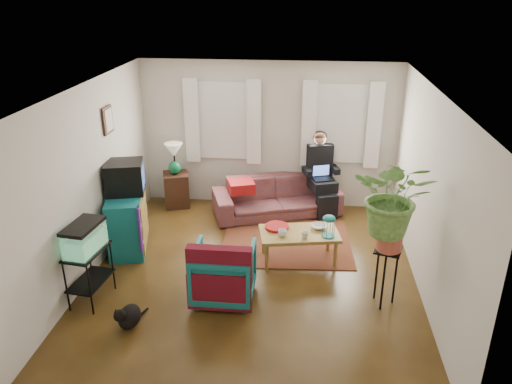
# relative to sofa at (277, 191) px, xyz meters

# --- Properties ---
(floor) EXTENTS (4.50, 5.00, 0.01)m
(floor) POSITION_rel_sofa_xyz_m (-0.19, -2.05, -0.43)
(floor) COLOR #4F2B14
(floor) RESTS_ON ground
(ceiling) EXTENTS (4.50, 5.00, 0.01)m
(ceiling) POSITION_rel_sofa_xyz_m (-0.19, -2.05, 2.17)
(ceiling) COLOR white
(ceiling) RESTS_ON wall_back
(wall_back) EXTENTS (4.50, 0.01, 2.60)m
(wall_back) POSITION_rel_sofa_xyz_m (-0.19, 0.45, 0.87)
(wall_back) COLOR silver
(wall_back) RESTS_ON floor
(wall_front) EXTENTS (4.50, 0.01, 2.60)m
(wall_front) POSITION_rel_sofa_xyz_m (-0.19, -4.55, 0.87)
(wall_front) COLOR silver
(wall_front) RESTS_ON floor
(wall_left) EXTENTS (0.01, 5.00, 2.60)m
(wall_left) POSITION_rel_sofa_xyz_m (-2.44, -2.05, 0.87)
(wall_left) COLOR silver
(wall_left) RESTS_ON floor
(wall_right) EXTENTS (0.01, 5.00, 2.60)m
(wall_right) POSITION_rel_sofa_xyz_m (2.06, -2.05, 0.87)
(wall_right) COLOR silver
(wall_right) RESTS_ON floor
(window_left) EXTENTS (1.08, 0.04, 1.38)m
(window_left) POSITION_rel_sofa_xyz_m (-0.99, 0.43, 1.12)
(window_left) COLOR white
(window_left) RESTS_ON wall_back
(window_right) EXTENTS (1.08, 0.04, 1.38)m
(window_right) POSITION_rel_sofa_xyz_m (1.06, 0.43, 1.12)
(window_right) COLOR white
(window_right) RESTS_ON wall_back
(curtains_left) EXTENTS (1.36, 0.06, 1.50)m
(curtains_left) POSITION_rel_sofa_xyz_m (-0.99, 0.35, 1.12)
(curtains_left) COLOR white
(curtains_left) RESTS_ON wall_back
(curtains_right) EXTENTS (1.36, 0.06, 1.50)m
(curtains_right) POSITION_rel_sofa_xyz_m (1.06, 0.35, 1.12)
(curtains_right) COLOR white
(curtains_right) RESTS_ON wall_back
(picture_frame) EXTENTS (0.04, 0.32, 0.40)m
(picture_frame) POSITION_rel_sofa_xyz_m (-2.41, -1.20, 1.52)
(picture_frame) COLOR #3D2616
(picture_frame) RESTS_ON wall_left
(area_rug) EXTENTS (2.09, 1.72, 0.01)m
(area_rug) POSITION_rel_sofa_xyz_m (0.23, -1.07, -0.42)
(area_rug) COLOR maroon
(area_rug) RESTS_ON floor
(sofa) EXTENTS (2.35, 1.52, 0.86)m
(sofa) POSITION_rel_sofa_xyz_m (0.00, 0.00, 0.00)
(sofa) COLOR brown
(sofa) RESTS_ON floor
(seated_person) EXTENTS (0.74, 0.81, 1.31)m
(seated_person) POSITION_rel_sofa_xyz_m (0.75, 0.25, 0.22)
(seated_person) COLOR black
(seated_person) RESTS_ON sofa
(side_table) EXTENTS (0.54, 0.54, 0.63)m
(side_table) POSITION_rel_sofa_xyz_m (-1.84, 0.14, -0.11)
(side_table) COLOR #3A1F15
(side_table) RESTS_ON floor
(table_lamp) EXTENTS (0.41, 0.41, 0.57)m
(table_lamp) POSITION_rel_sofa_xyz_m (-1.84, 0.14, 0.47)
(table_lamp) COLOR white
(table_lamp) RESTS_ON side_table
(dresser) EXTENTS (0.72, 1.08, 0.89)m
(dresser) POSITION_rel_sofa_xyz_m (-2.18, -1.48, 0.02)
(dresser) COLOR #135173
(dresser) RESTS_ON floor
(crt_tv) EXTENTS (0.65, 0.61, 0.48)m
(crt_tv) POSITION_rel_sofa_xyz_m (-2.19, -1.38, 0.70)
(crt_tv) COLOR black
(crt_tv) RESTS_ON dresser
(aquarium_stand) EXTENTS (0.44, 0.68, 0.72)m
(aquarium_stand) POSITION_rel_sofa_xyz_m (-2.19, -2.85, -0.07)
(aquarium_stand) COLOR black
(aquarium_stand) RESTS_ON floor
(aquarium) EXTENTS (0.39, 0.62, 0.38)m
(aquarium) POSITION_rel_sofa_xyz_m (-2.19, -2.85, 0.48)
(aquarium) COLOR #7FD899
(aquarium) RESTS_ON aquarium_stand
(black_cat) EXTENTS (0.37, 0.45, 0.33)m
(black_cat) POSITION_rel_sofa_xyz_m (-1.53, -3.33, -0.26)
(black_cat) COLOR black
(black_cat) RESTS_ON floor
(armchair) EXTENTS (0.78, 0.73, 0.79)m
(armchair) POSITION_rel_sofa_xyz_m (-0.51, -2.61, -0.03)
(armchair) COLOR #135D72
(armchair) RESTS_ON floor
(serape_throw) EXTENTS (0.80, 0.19, 0.65)m
(serape_throw) POSITION_rel_sofa_xyz_m (-0.50, -2.91, 0.13)
(serape_throw) COLOR #9E0A0A
(serape_throw) RESTS_ON armchair
(coffee_table) EXTENTS (1.23, 0.82, 0.47)m
(coffee_table) POSITION_rel_sofa_xyz_m (0.43, -1.58, -0.19)
(coffee_table) COLOR brown
(coffee_table) RESTS_ON floor
(cup_a) EXTENTS (0.15, 0.15, 0.10)m
(cup_a) POSITION_rel_sofa_xyz_m (0.20, -1.73, 0.09)
(cup_a) COLOR white
(cup_a) RESTS_ON coffee_table
(cup_b) EXTENTS (0.12, 0.12, 0.10)m
(cup_b) POSITION_rel_sofa_xyz_m (0.52, -1.76, 0.09)
(cup_b) COLOR beige
(cup_b) RESTS_ON coffee_table
(bowl) EXTENTS (0.26, 0.26, 0.06)m
(bowl) POSITION_rel_sofa_xyz_m (0.72, -1.43, 0.07)
(bowl) COLOR white
(bowl) RESTS_ON coffee_table
(snack_tray) EXTENTS (0.41, 0.41, 0.04)m
(snack_tray) POSITION_rel_sofa_xyz_m (0.10, -1.49, 0.06)
(snack_tray) COLOR #B21414
(snack_tray) RESTS_ON coffee_table
(birdcage) EXTENTS (0.22, 0.22, 0.33)m
(birdcage) POSITION_rel_sofa_xyz_m (0.84, -1.66, 0.20)
(birdcage) COLOR #115B6B
(birdcage) RESTS_ON coffee_table
(plant_stand) EXTENTS (0.42, 0.42, 0.79)m
(plant_stand) POSITION_rel_sofa_xyz_m (1.54, -2.54, -0.03)
(plant_stand) COLOR black
(plant_stand) RESTS_ON floor
(potted_plant) EXTENTS (1.10, 1.01, 1.01)m
(potted_plant) POSITION_rel_sofa_xyz_m (1.54, -2.54, 0.91)
(potted_plant) COLOR #599947
(potted_plant) RESTS_ON plant_stand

